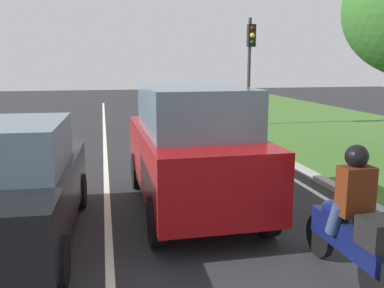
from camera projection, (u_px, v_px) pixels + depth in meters
The scene contains 10 objects.
ground_plane at pixel (128, 150), 13.28m from camera, with size 60.00×60.00×0.00m, color #262628.
lane_line_center at pixel (105, 151), 13.14m from camera, with size 0.12×32.00×0.01m, color silver.
lane_line_right_edge at pixel (238, 145), 14.00m from camera, with size 0.12×32.00×0.01m, color silver.
grass_verge_right at pixel (371, 139), 14.98m from camera, with size 9.00×48.00×0.06m, color #3D6628.
curb_right at pixel (253, 143), 14.09m from camera, with size 0.24×48.00×0.12m, color #9E9B93.
car_suv_ahead at pixel (192, 147), 7.77m from camera, with size 2.02×4.52×2.28m.
car_sedan_left_lane at pixel (13, 184), 6.31m from camera, with size 1.97×4.36×1.86m.
motorcycle at pixel (353, 239), 5.19m from camera, with size 0.41×1.90×1.01m.
rider_person at pixel (354, 190), 5.12m from camera, with size 0.51×0.41×1.16m.
traffic_light_near_right at pixel (250, 54), 17.66m from camera, with size 0.32×0.50×4.50m.
Camera 1 is at (-0.70, 0.86, 2.70)m, focal length 39.83 mm.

